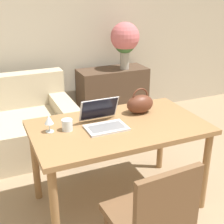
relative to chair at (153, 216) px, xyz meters
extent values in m
cube|color=#BCB29E|center=(-0.01, 2.73, 0.85)|extent=(10.00, 0.06, 2.70)
cube|color=olive|center=(0.13, 0.79, 0.22)|extent=(1.38, 0.80, 0.04)
cylinder|color=olive|center=(-0.49, 0.44, -0.15)|extent=(0.06, 0.06, 0.70)
cylinder|color=olive|center=(0.76, 0.44, -0.15)|extent=(0.06, 0.06, 0.70)
cylinder|color=olive|center=(-0.49, 1.13, -0.15)|extent=(0.06, 0.06, 0.70)
cylinder|color=olive|center=(0.76, 1.13, -0.15)|extent=(0.06, 0.06, 0.70)
cube|color=brown|center=(0.00, 0.07, -0.06)|extent=(0.46, 0.46, 0.05)
cube|color=brown|center=(0.01, -0.13, 0.17)|extent=(0.42, 0.06, 0.41)
cylinder|color=brown|center=(0.17, 0.27, -0.29)|extent=(0.04, 0.04, 0.42)
cube|color=#C1B293|center=(0.00, 2.03, -0.22)|extent=(0.20, 0.95, 0.56)
cube|color=#4C3828|center=(0.80, 2.43, -0.13)|extent=(0.92, 0.40, 0.74)
cube|color=silver|center=(0.02, 0.76, 0.25)|extent=(0.32, 0.21, 0.02)
cube|color=gray|center=(0.02, 0.75, 0.26)|extent=(0.27, 0.14, 0.00)
cube|color=silver|center=(0.02, 0.91, 0.35)|extent=(0.32, 0.09, 0.19)
cube|color=black|center=(0.02, 0.90, 0.35)|extent=(0.29, 0.08, 0.18)
cylinder|color=silver|center=(-0.27, 0.85, 0.29)|extent=(0.08, 0.08, 0.09)
cylinder|color=silver|center=(-0.40, 0.88, 0.25)|extent=(0.06, 0.06, 0.01)
cylinder|color=silver|center=(-0.40, 0.88, 0.28)|extent=(0.01, 0.01, 0.06)
cone|color=silver|center=(-0.40, 0.88, 0.34)|extent=(0.07, 0.07, 0.07)
ellipsoid|color=#592D1E|center=(0.41, 0.94, 0.32)|extent=(0.24, 0.15, 0.16)
torus|color=#592D1E|center=(0.41, 0.94, 0.39)|extent=(0.15, 0.01, 0.15)
cylinder|color=#9E998E|center=(0.95, 2.37, 0.38)|extent=(0.12, 0.12, 0.28)
sphere|color=#3D6B38|center=(0.95, 2.37, 0.58)|extent=(0.28, 0.28, 0.28)
sphere|color=#C6666B|center=(0.95, 2.37, 0.66)|extent=(0.37, 0.37, 0.37)
camera|label=1|loc=(-0.81, -1.25, 1.27)|focal=50.00mm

